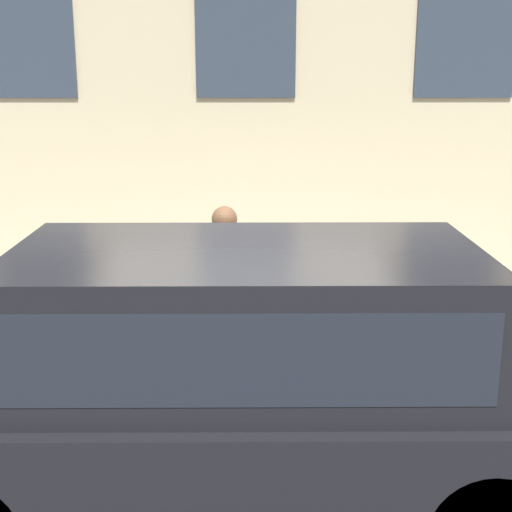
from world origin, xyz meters
TOP-DOWN VIEW (x-y plane):
  - ground_plane at (0.00, 0.00)m, footprint 80.00×80.00m
  - sidewalk at (1.54, 0.00)m, footprint 3.08×60.00m
  - fire_hydrant at (0.54, -0.39)m, footprint 0.35×0.46m
  - person at (1.01, 0.19)m, footprint 0.36×0.24m
  - parked_truck_charcoal_near at (-1.14, 0.03)m, footprint 1.84×4.81m

SIDE VIEW (x-z plane):
  - ground_plane at x=0.00m, z-range 0.00..0.00m
  - sidewalk at x=1.54m, z-range 0.00..0.17m
  - fire_hydrant at x=0.54m, z-range 0.19..1.08m
  - parked_truck_charcoal_near at x=-1.14m, z-range 0.13..1.93m
  - person at x=1.01m, z-range 0.33..1.83m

